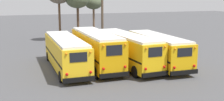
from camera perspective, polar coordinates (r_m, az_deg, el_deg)
ground_plane at (r=26.95m, az=0.13°, el=-3.41°), size 160.00×160.00×0.00m
school_bus_0 at (r=26.27m, az=-9.38°, el=-0.32°), size 2.70×10.78×2.97m
school_bus_1 at (r=26.73m, az=-3.28°, el=0.46°), size 2.63×10.17×3.36m
school_bus_2 at (r=27.04m, az=3.03°, el=0.34°), size 2.78×10.60×3.14m
school_bus_3 at (r=27.60m, az=9.19°, el=0.29°), size 2.91×9.76×2.98m
utility_pole at (r=39.08m, az=-1.99°, el=7.98°), size 1.80×0.33×9.05m
bare_tree_2 at (r=42.48m, az=-7.05°, el=10.19°), size 3.47×3.47×7.52m
bare_tree_3 at (r=45.76m, az=-3.77°, el=9.54°), size 2.84×2.84×6.71m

